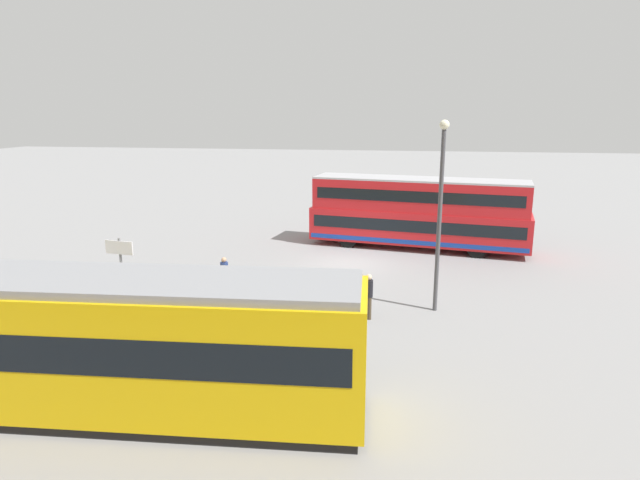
# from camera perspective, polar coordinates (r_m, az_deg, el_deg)

# --- Properties ---
(ground_plane) EXTENTS (160.00, 160.00, 0.00)m
(ground_plane) POSITION_cam_1_polar(r_m,az_deg,el_deg) (26.96, 3.19, -2.45)
(ground_plane) COLOR gray
(double_decker_bus) EXTENTS (12.09, 4.34, 3.89)m
(double_decker_bus) POSITION_cam_1_polar(r_m,az_deg,el_deg) (29.92, 10.40, 2.87)
(double_decker_bus) COLOR red
(double_decker_bus) RESTS_ON ground
(tram_yellow) EXTENTS (14.52, 3.67, 3.55)m
(tram_yellow) POSITION_cam_1_polar(r_m,az_deg,el_deg) (14.84, -24.45, -9.80)
(tram_yellow) COLOR #E5B70C
(tram_yellow) RESTS_ON ground
(pedestrian_near_railing) EXTENTS (0.36, 0.36, 1.59)m
(pedestrian_near_railing) POSITION_cam_1_polar(r_m,az_deg,el_deg) (22.49, -10.14, -3.50)
(pedestrian_near_railing) COLOR #33384C
(pedestrian_near_railing) RESTS_ON ground
(pedestrian_crossing) EXTENTS (0.44, 0.44, 1.70)m
(pedestrian_crossing) POSITION_cam_1_polar(r_m,az_deg,el_deg) (19.64, 5.19, -5.64)
(pedestrian_crossing) COLOR #4C3F2D
(pedestrian_crossing) RESTS_ON ground
(pedestrian_railing) EXTENTS (9.56, 1.31, 1.08)m
(pedestrian_railing) POSITION_cam_1_polar(r_m,az_deg,el_deg) (21.69, -11.32, -4.63)
(pedestrian_railing) COLOR gray
(pedestrian_railing) RESTS_ON ground
(info_sign) EXTENTS (1.23, 0.21, 2.59)m
(info_sign) POSITION_cam_1_polar(r_m,az_deg,el_deg) (22.49, -20.51, -1.75)
(info_sign) COLOR slate
(info_sign) RESTS_ON ground
(street_lamp) EXTENTS (0.36, 0.36, 7.13)m
(street_lamp) POSITION_cam_1_polar(r_m,az_deg,el_deg) (20.07, 12.69, 3.85)
(street_lamp) COLOR #4C4C51
(street_lamp) RESTS_ON ground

